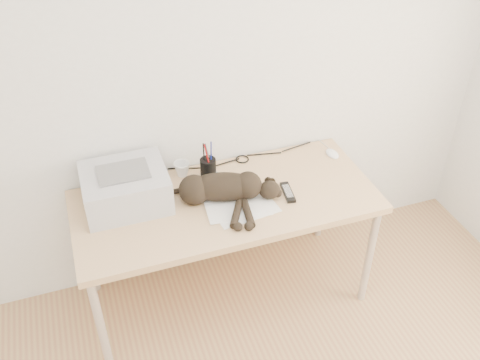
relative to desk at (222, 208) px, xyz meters
name	(u,v)px	position (x,y,z in m)	size (l,w,h in m)	color
wall_back	(203,73)	(0.00, 0.27, 0.69)	(3.50, 3.50, 0.00)	white
desk	(222,208)	(0.00, 0.00, 0.00)	(1.60, 0.70, 0.74)	tan
printer	(126,187)	(-0.49, 0.06, 0.23)	(0.43, 0.36, 0.20)	silver
papers	(240,206)	(0.05, -0.17, 0.14)	(0.38, 0.28, 0.01)	white
cat	(219,189)	(-0.03, -0.08, 0.20)	(0.69, 0.45, 0.16)	black
mug	(182,169)	(-0.17, 0.19, 0.17)	(0.09, 0.09, 0.08)	white
pen_cup	(208,168)	(-0.03, 0.13, 0.20)	(0.09, 0.09, 0.22)	black
remote_grey	(220,179)	(0.02, 0.08, 0.14)	(0.05, 0.18, 0.02)	slate
remote_black	(288,192)	(0.33, -0.15, 0.14)	(0.05, 0.16, 0.02)	black
mouse	(332,152)	(0.72, 0.10, 0.15)	(0.06, 0.11, 0.03)	white
cable_tangle	(209,166)	(0.00, 0.22, 0.14)	(1.36, 0.08, 0.01)	black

